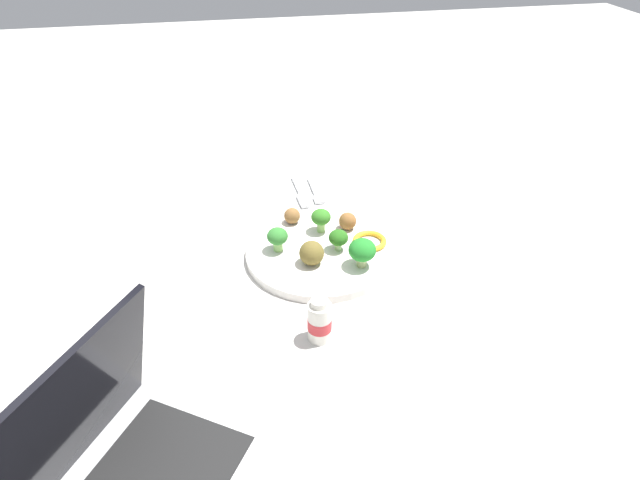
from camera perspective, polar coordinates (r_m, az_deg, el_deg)
ground_plane at (r=1.02m, az=0.00°, el=-1.66°), size 4.00×4.00×0.00m
plate at (r=1.02m, az=0.00°, el=-1.30°), size 0.28×0.28×0.02m
broccoli_floret_front_right at (r=1.00m, az=-4.53°, el=0.30°), size 0.04×0.04×0.05m
broccoli_floret_mid_right at (r=1.00m, az=1.97°, el=0.20°), size 0.04×0.04×0.04m
broccoli_floret_front_left at (r=1.05m, az=0.10°, el=2.36°), size 0.04×0.04×0.05m
broccoli_floret_far_rim at (r=0.95m, az=4.51°, el=-1.12°), size 0.05×0.05×0.05m
meatball_mid_left at (r=1.08m, az=-2.98°, el=2.58°), size 0.03×0.03×0.03m
meatball_back_right at (r=1.06m, az=2.94°, el=2.01°), size 0.03×0.03×0.03m
meatball_far_rim at (r=0.96m, az=-0.89°, el=-1.40°), size 0.05×0.05×0.05m
pepper_ring_back_left at (r=1.03m, az=5.23°, el=0.01°), size 0.07×0.07×0.01m
napkin at (r=1.22m, az=-1.39°, el=5.08°), size 0.17×0.12×0.01m
fork at (r=1.22m, az=-0.48°, el=5.18°), size 0.12×0.02×0.01m
knife at (r=1.21m, az=-2.16°, el=5.05°), size 0.15×0.02×0.01m
yogurt_bottle at (r=0.83m, az=-0.04°, el=-8.60°), size 0.04×0.04×0.08m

